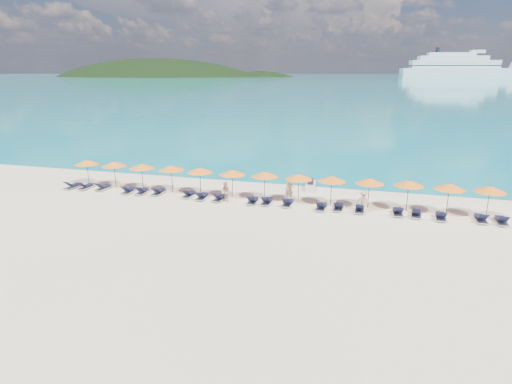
# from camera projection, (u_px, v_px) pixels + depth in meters

# --- Properties ---
(ground) EXTENTS (1400.00, 1400.00, 0.00)m
(ground) POSITION_uv_depth(u_px,v_px,m) (244.00, 221.00, 28.41)
(ground) COLOR beige
(sea) EXTENTS (1600.00, 1300.00, 0.01)m
(sea) POSITION_uv_depth(u_px,v_px,m) (375.00, 76.00, 639.13)
(sea) COLOR #1FA9B2
(sea) RESTS_ON ground
(headland_main) EXTENTS (374.00, 242.00, 126.50)m
(headland_main) POSITION_uv_depth(u_px,v_px,m) (157.00, 104.00, 616.58)
(headland_main) COLOR black
(headland_main) RESTS_ON ground
(headland_small) EXTENTS (162.00, 126.00, 85.50)m
(headland_small) POSITION_uv_depth(u_px,v_px,m) (260.00, 103.00, 595.26)
(headland_small) COLOR black
(headland_small) RESTS_ON ground
(cruise_ship) EXTENTS (149.77, 47.74, 41.18)m
(cruise_ship) POSITION_uv_depth(u_px,v_px,m) (467.00, 69.00, 500.65)
(cruise_ship) COLOR silver
(cruise_ship) RESTS_ON ground
(jetski) EXTENTS (1.08, 2.32, 0.80)m
(jetski) POSITION_uv_depth(u_px,v_px,m) (311.00, 185.00, 35.96)
(jetski) COLOR silver
(jetski) RESTS_ON ground
(beachgoer_a) EXTENTS (0.63, 0.43, 1.69)m
(beachgoer_a) POSITION_uv_depth(u_px,v_px,m) (289.00, 190.00, 32.72)
(beachgoer_a) COLOR tan
(beachgoer_a) RESTS_ON ground
(beachgoer_b) EXTENTS (0.86, 0.75, 1.54)m
(beachgoer_b) POSITION_uv_depth(u_px,v_px,m) (226.00, 192.00, 32.39)
(beachgoer_b) COLOR tan
(beachgoer_b) RESTS_ON ground
(beachgoer_c) EXTENTS (1.09, 0.67, 1.56)m
(beachgoer_c) POSITION_uv_depth(u_px,v_px,m) (363.00, 201.00, 30.15)
(beachgoer_c) COLOR tan
(beachgoer_c) RESTS_ON ground
(umbrella_0) EXTENTS (2.10, 2.10, 2.28)m
(umbrella_0) POSITION_uv_depth(u_px,v_px,m) (87.00, 162.00, 36.88)
(umbrella_0) COLOR black
(umbrella_0) RESTS_ON ground
(umbrella_1) EXTENTS (2.10, 2.10, 2.28)m
(umbrella_1) POSITION_uv_depth(u_px,v_px,m) (114.00, 164.00, 36.21)
(umbrella_1) COLOR black
(umbrella_1) RESTS_ON ground
(umbrella_2) EXTENTS (2.10, 2.10, 2.28)m
(umbrella_2) POSITION_uv_depth(u_px,v_px,m) (142.00, 166.00, 35.40)
(umbrella_2) COLOR black
(umbrella_2) RESTS_ON ground
(umbrella_3) EXTENTS (2.10, 2.10, 2.28)m
(umbrella_3) POSITION_uv_depth(u_px,v_px,m) (171.00, 168.00, 34.79)
(umbrella_3) COLOR black
(umbrella_3) RESTS_ON ground
(umbrella_4) EXTENTS (2.10, 2.10, 2.28)m
(umbrella_4) POSITION_uv_depth(u_px,v_px,m) (200.00, 170.00, 33.98)
(umbrella_4) COLOR black
(umbrella_4) RESTS_ON ground
(umbrella_5) EXTENTS (2.10, 2.10, 2.28)m
(umbrella_5) POSITION_uv_depth(u_px,v_px,m) (232.00, 172.00, 33.25)
(umbrella_5) COLOR black
(umbrella_5) RESTS_ON ground
(umbrella_6) EXTENTS (2.10, 2.10, 2.28)m
(umbrella_6) POSITION_uv_depth(u_px,v_px,m) (265.00, 174.00, 32.65)
(umbrella_6) COLOR black
(umbrella_6) RESTS_ON ground
(umbrella_7) EXTENTS (2.10, 2.10, 2.28)m
(umbrella_7) POSITION_uv_depth(u_px,v_px,m) (299.00, 177.00, 31.90)
(umbrella_7) COLOR black
(umbrella_7) RESTS_ON ground
(umbrella_8) EXTENTS (2.10, 2.10, 2.28)m
(umbrella_8) POSITION_uv_depth(u_px,v_px,m) (332.00, 179.00, 31.29)
(umbrella_8) COLOR black
(umbrella_8) RESTS_ON ground
(umbrella_9) EXTENTS (2.10, 2.10, 2.28)m
(umbrella_9) POSITION_uv_depth(u_px,v_px,m) (370.00, 181.00, 30.67)
(umbrella_9) COLOR black
(umbrella_9) RESTS_ON ground
(umbrella_10) EXTENTS (2.10, 2.10, 2.28)m
(umbrella_10) POSITION_uv_depth(u_px,v_px,m) (409.00, 183.00, 30.08)
(umbrella_10) COLOR black
(umbrella_10) RESTS_ON ground
(umbrella_11) EXTENTS (2.10, 2.10, 2.28)m
(umbrella_11) POSITION_uv_depth(u_px,v_px,m) (450.00, 187.00, 29.19)
(umbrella_11) COLOR black
(umbrella_11) RESTS_ON ground
(umbrella_12) EXTENTS (2.10, 2.10, 2.28)m
(umbrella_12) POSITION_uv_depth(u_px,v_px,m) (490.00, 189.00, 28.58)
(umbrella_12) COLOR black
(umbrella_12) RESTS_ON ground
(lounger_0) EXTENTS (0.75, 1.74, 0.66)m
(lounger_0) POSITION_uv_depth(u_px,v_px,m) (73.00, 186.00, 36.22)
(lounger_0) COLOR silver
(lounger_0) RESTS_ON ground
(lounger_1) EXTENTS (0.63, 1.70, 0.66)m
(lounger_1) POSITION_uv_depth(u_px,v_px,m) (86.00, 186.00, 36.02)
(lounger_1) COLOR silver
(lounger_1) RESTS_ON ground
(lounger_2) EXTENTS (0.68, 1.72, 0.66)m
(lounger_2) POSITION_uv_depth(u_px,v_px,m) (103.00, 187.00, 35.76)
(lounger_2) COLOR silver
(lounger_2) RESTS_ON ground
(lounger_3) EXTENTS (0.74, 1.74, 0.66)m
(lounger_3) POSITION_uv_depth(u_px,v_px,m) (128.00, 190.00, 34.83)
(lounger_3) COLOR silver
(lounger_3) RESTS_ON ground
(lounger_4) EXTENTS (0.78, 1.75, 0.66)m
(lounger_4) POSITION_uv_depth(u_px,v_px,m) (142.00, 191.00, 34.66)
(lounger_4) COLOR silver
(lounger_4) RESTS_ON ground
(lounger_5) EXTENTS (0.65, 1.71, 0.66)m
(lounger_5) POSITION_uv_depth(u_px,v_px,m) (159.00, 192.00, 34.45)
(lounger_5) COLOR silver
(lounger_5) RESTS_ON ground
(lounger_6) EXTENTS (0.67, 1.72, 0.66)m
(lounger_6) POSITION_uv_depth(u_px,v_px,m) (189.00, 194.00, 33.78)
(lounger_6) COLOR silver
(lounger_6) RESTS_ON ground
(lounger_7) EXTENTS (0.69, 1.72, 0.66)m
(lounger_7) POSITION_uv_depth(u_px,v_px,m) (202.00, 196.00, 33.19)
(lounger_7) COLOR silver
(lounger_7) RESTS_ON ground
(lounger_8) EXTENTS (0.78, 1.75, 0.66)m
(lounger_8) POSITION_uv_depth(u_px,v_px,m) (220.00, 198.00, 32.82)
(lounger_8) COLOR silver
(lounger_8) RESTS_ON ground
(lounger_9) EXTENTS (0.68, 1.72, 0.66)m
(lounger_9) POSITION_uv_depth(u_px,v_px,m) (253.00, 200.00, 32.14)
(lounger_9) COLOR silver
(lounger_9) RESTS_ON ground
(lounger_10) EXTENTS (0.64, 1.71, 0.66)m
(lounger_10) POSITION_uv_depth(u_px,v_px,m) (267.00, 201.00, 31.97)
(lounger_10) COLOR silver
(lounger_10) RESTS_ON ground
(lounger_11) EXTENTS (0.65, 1.71, 0.66)m
(lounger_11) POSITION_uv_depth(u_px,v_px,m) (288.00, 203.00, 31.58)
(lounger_11) COLOR silver
(lounger_11) RESTS_ON ground
(lounger_12) EXTENTS (0.72, 1.74, 0.66)m
(lounger_12) POSITION_uv_depth(u_px,v_px,m) (321.00, 206.00, 30.72)
(lounger_12) COLOR silver
(lounger_12) RESTS_ON ground
(lounger_13) EXTENTS (0.68, 1.72, 0.66)m
(lounger_13) POSITION_uv_depth(u_px,v_px,m) (339.00, 207.00, 30.66)
(lounger_13) COLOR silver
(lounger_13) RESTS_ON ground
(lounger_14) EXTENTS (0.63, 1.71, 0.66)m
(lounger_14) POSITION_uv_depth(u_px,v_px,m) (360.00, 209.00, 30.21)
(lounger_14) COLOR silver
(lounger_14) RESTS_ON ground
(lounger_15) EXTENTS (0.72, 1.73, 0.66)m
(lounger_15) POSITION_uv_depth(u_px,v_px,m) (398.00, 212.00, 29.59)
(lounger_15) COLOR silver
(lounger_15) RESTS_ON ground
(lounger_16) EXTENTS (0.78, 1.75, 0.66)m
(lounger_16) POSITION_uv_depth(u_px,v_px,m) (416.00, 213.00, 29.27)
(lounger_16) COLOR silver
(lounger_16) RESTS_ON ground
(lounger_17) EXTENTS (0.66, 1.71, 0.66)m
(lounger_17) POSITION_uv_depth(u_px,v_px,m) (441.00, 216.00, 28.68)
(lounger_17) COLOR silver
(lounger_17) RESTS_ON ground
(lounger_18) EXTENTS (0.65, 1.71, 0.66)m
(lounger_18) POSITION_uv_depth(u_px,v_px,m) (481.00, 218.00, 28.26)
(lounger_18) COLOR silver
(lounger_18) RESTS_ON ground
(lounger_19) EXTENTS (0.68, 1.72, 0.66)m
(lounger_19) POSITION_uv_depth(u_px,v_px,m) (502.00, 221.00, 27.86)
(lounger_19) COLOR silver
(lounger_19) RESTS_ON ground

